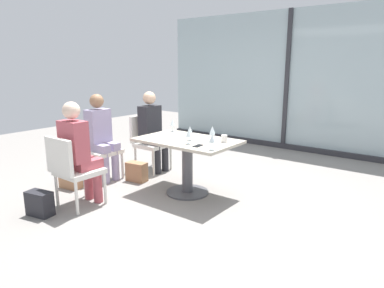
% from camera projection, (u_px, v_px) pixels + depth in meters
% --- Properties ---
extents(ground_plane, '(12.00, 12.00, 0.00)m').
position_uv_depth(ground_plane, '(187.00, 193.00, 4.58)').
color(ground_plane, gray).
extents(window_wall_backdrop, '(5.56, 0.10, 2.70)m').
position_uv_depth(window_wall_backdrop, '(287.00, 88.00, 6.78)').
color(window_wall_backdrop, '#A3B7BC').
rests_on(window_wall_backdrop, ground_plane).
extents(dining_table_main, '(1.28, 0.80, 0.73)m').
position_uv_depth(dining_table_main, '(187.00, 154.00, 4.45)').
color(dining_table_main, '#BCB29E').
rests_on(dining_table_main, ground_plane).
extents(chair_side_end, '(0.50, 0.46, 0.87)m').
position_uv_depth(chair_side_end, '(97.00, 146.00, 5.08)').
color(chair_side_end, silver).
rests_on(chair_side_end, ground_plane).
extents(chair_front_left, '(0.46, 0.50, 0.87)m').
position_uv_depth(chair_front_left, '(72.00, 167.00, 4.00)').
color(chair_front_left, silver).
rests_on(chair_front_left, ground_plane).
extents(chair_far_left, '(0.50, 0.46, 0.87)m').
position_uv_depth(chair_far_left, '(148.00, 139.00, 5.51)').
color(chair_far_left, silver).
rests_on(chair_far_left, ground_plane).
extents(person_side_end, '(0.39, 0.34, 1.26)m').
position_uv_depth(person_side_end, '(101.00, 133.00, 4.97)').
color(person_side_end, '#9E93B7').
rests_on(person_side_end, ground_plane).
extents(person_front_left, '(0.34, 0.39, 1.26)m').
position_uv_depth(person_front_left, '(79.00, 149.00, 4.04)').
color(person_front_left, '#B24C56').
rests_on(person_front_left, ground_plane).
extents(person_far_left, '(0.39, 0.34, 1.26)m').
position_uv_depth(person_far_left, '(153.00, 128.00, 5.40)').
color(person_far_left, '#28282D').
rests_on(person_far_left, ground_plane).
extents(wine_glass_0, '(0.07, 0.07, 0.18)m').
position_uv_depth(wine_glass_0, '(173.00, 122.00, 4.89)').
color(wine_glass_0, silver).
rests_on(wine_glass_0, dining_table_main).
extents(wine_glass_1, '(0.07, 0.07, 0.18)m').
position_uv_depth(wine_glass_1, '(212.00, 132.00, 4.23)').
color(wine_glass_1, silver).
rests_on(wine_glass_1, dining_table_main).
extents(wine_glass_2, '(0.07, 0.07, 0.18)m').
position_uv_depth(wine_glass_2, '(190.00, 130.00, 4.33)').
color(wine_glass_2, silver).
rests_on(wine_glass_2, dining_table_main).
extents(wine_glass_3, '(0.07, 0.07, 0.18)m').
position_uv_depth(wine_glass_3, '(212.00, 139.00, 3.83)').
color(wine_glass_3, silver).
rests_on(wine_glass_3, dining_table_main).
extents(wine_glass_4, '(0.07, 0.07, 0.18)m').
position_uv_depth(wine_glass_4, '(189.00, 133.00, 4.13)').
color(wine_glass_4, silver).
rests_on(wine_glass_4, dining_table_main).
extents(wine_glass_5, '(0.07, 0.07, 0.18)m').
position_uv_depth(wine_glass_5, '(212.00, 130.00, 4.33)').
color(wine_glass_5, silver).
rests_on(wine_glass_5, dining_table_main).
extents(coffee_cup, '(0.08, 0.08, 0.09)m').
position_uv_depth(coffee_cup, '(224.00, 139.00, 4.24)').
color(coffee_cup, white).
rests_on(coffee_cup, dining_table_main).
extents(cell_phone_on_table, '(0.08, 0.15, 0.01)m').
position_uv_depth(cell_phone_on_table, '(198.00, 146.00, 4.05)').
color(cell_phone_on_table, black).
rests_on(cell_phone_on_table, dining_table_main).
extents(handbag_0, '(0.32, 0.21, 0.28)m').
position_uv_depth(handbag_0, '(70.00, 178.00, 4.73)').
color(handbag_0, '#A3704C').
rests_on(handbag_0, ground_plane).
extents(handbag_1, '(0.33, 0.22, 0.28)m').
position_uv_depth(handbag_1, '(40.00, 204.00, 3.87)').
color(handbag_1, '#232328').
rests_on(handbag_1, ground_plane).
extents(handbag_2, '(0.32, 0.20, 0.28)m').
position_uv_depth(handbag_2, '(137.00, 172.00, 5.02)').
color(handbag_2, '#A3704C').
rests_on(handbag_2, ground_plane).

